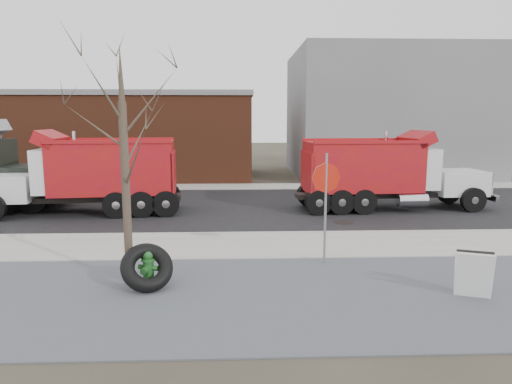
{
  "coord_description": "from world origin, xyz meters",
  "views": [
    {
      "loc": [
        -0.75,
        -12.48,
        3.63
      ],
      "look_at": [
        -0.21,
        1.53,
        1.4
      ],
      "focal_mm": 32.0,
      "sensor_mm": 36.0,
      "label": 1
    }
  ],
  "objects_px": {
    "truck_tire": "(147,267)",
    "dump_truck_red_b": "(90,172)",
    "fire_hydrant": "(148,269)",
    "stop_sign": "(326,190)",
    "sandwich_board": "(474,274)",
    "dump_truck_red_a": "(384,170)"
  },
  "relations": [
    {
      "from": "stop_sign",
      "to": "sandwich_board",
      "type": "distance_m",
      "value": 3.78
    },
    {
      "from": "stop_sign",
      "to": "dump_truck_red_a",
      "type": "height_order",
      "value": "dump_truck_red_a"
    },
    {
      "from": "fire_hydrant",
      "to": "dump_truck_red_a",
      "type": "distance_m",
      "value": 11.58
    },
    {
      "from": "fire_hydrant",
      "to": "dump_truck_red_b",
      "type": "distance_m",
      "value": 8.83
    },
    {
      "from": "truck_tire",
      "to": "dump_truck_red_b",
      "type": "relative_size",
      "value": 0.18
    },
    {
      "from": "stop_sign",
      "to": "dump_truck_red_a",
      "type": "relative_size",
      "value": 0.36
    },
    {
      "from": "fire_hydrant",
      "to": "truck_tire",
      "type": "distance_m",
      "value": 0.21
    },
    {
      "from": "dump_truck_red_b",
      "to": "stop_sign",
      "type": "bearing_deg",
      "value": 134.78
    },
    {
      "from": "fire_hydrant",
      "to": "truck_tire",
      "type": "relative_size",
      "value": 0.6
    },
    {
      "from": "fire_hydrant",
      "to": "stop_sign",
      "type": "relative_size",
      "value": 0.3
    },
    {
      "from": "fire_hydrant",
      "to": "dump_truck_red_b",
      "type": "height_order",
      "value": "dump_truck_red_b"
    },
    {
      "from": "fire_hydrant",
      "to": "dump_truck_red_b",
      "type": "xyz_separation_m",
      "value": [
        -3.71,
        7.91,
        1.25
      ]
    },
    {
      "from": "truck_tire",
      "to": "sandwich_board",
      "type": "height_order",
      "value": "truck_tire"
    },
    {
      "from": "fire_hydrant",
      "to": "stop_sign",
      "type": "xyz_separation_m",
      "value": [
        4.15,
        1.41,
        1.53
      ]
    },
    {
      "from": "dump_truck_red_a",
      "to": "dump_truck_red_b",
      "type": "bearing_deg",
      "value": 179.35
    },
    {
      "from": "dump_truck_red_b",
      "to": "truck_tire",
      "type": "bearing_deg",
      "value": 109.04
    },
    {
      "from": "stop_sign",
      "to": "sandwich_board",
      "type": "relative_size",
      "value": 2.88
    },
    {
      "from": "fire_hydrant",
      "to": "sandwich_board",
      "type": "bearing_deg",
      "value": 10.89
    },
    {
      "from": "dump_truck_red_a",
      "to": "dump_truck_red_b",
      "type": "distance_m",
      "value": 11.58
    },
    {
      "from": "dump_truck_red_a",
      "to": "stop_sign",
      "type": "bearing_deg",
      "value": -121.06
    },
    {
      "from": "truck_tire",
      "to": "dump_truck_red_b",
      "type": "height_order",
      "value": "dump_truck_red_b"
    },
    {
      "from": "sandwich_board",
      "to": "dump_truck_red_b",
      "type": "bearing_deg",
      "value": 160.08
    }
  ]
}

